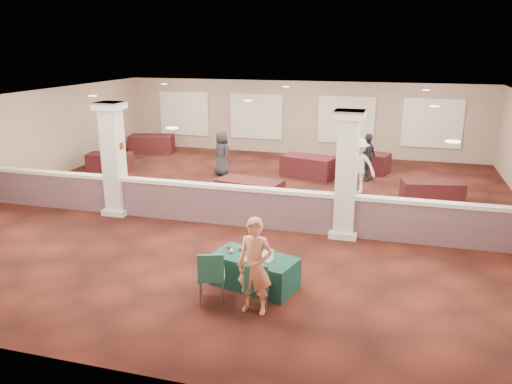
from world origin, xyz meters
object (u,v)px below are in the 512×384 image
(far_table_back_left, at_px, (152,144))
(conf_chair_main, at_px, (256,282))
(far_table_front_center, at_px, (250,192))
(attendee_c, at_px, (367,157))
(far_table_front_left, at_px, (110,162))
(far_table_back_right, at_px, (364,162))
(woman, at_px, (255,266))
(far_table_front_right, at_px, (432,192))
(attendee_d, at_px, (222,153))
(attendee_a, at_px, (115,145))
(near_table, at_px, (254,271))
(attendee_b, at_px, (358,166))
(far_table_back_center, at_px, (308,167))
(conf_chair_side, at_px, (211,272))

(far_table_back_left, bearing_deg, conf_chair_main, -55.58)
(far_table_front_center, xyz_separation_m, attendee_c, (3.21, 3.91, 0.46))
(far_table_front_left, relative_size, far_table_back_right, 0.89)
(far_table_front_center, bearing_deg, conf_chair_main, -72.53)
(woman, distance_m, far_table_front_right, 8.42)
(far_table_front_left, bearing_deg, attendee_c, 7.11)
(attendee_d, bearing_deg, attendee_c, -139.36)
(far_table_back_right, bearing_deg, attendee_a, -168.18)
(near_table, bearing_deg, conf_chair_main, -57.59)
(far_table_front_center, height_order, attendee_b, attendee_b)
(woman, bearing_deg, attendee_c, 85.32)
(far_table_back_left, relative_size, attendee_a, 1.04)
(far_table_back_center, xyz_separation_m, attendee_b, (1.91, -1.52, 0.52))
(conf_chair_main, relative_size, conf_chair_side, 0.90)
(far_table_back_left, height_order, attendee_d, attendee_d)
(attendee_a, bearing_deg, far_table_front_left, -103.94)
(woman, bearing_deg, conf_chair_main, 96.96)
(woman, distance_m, attendee_c, 10.04)
(far_table_back_left, xyz_separation_m, attendee_d, (4.43, -3.00, 0.43))
(attendee_b, relative_size, attendee_d, 1.10)
(attendee_c, distance_m, attendee_d, 5.30)
(conf_chair_main, distance_m, far_table_front_center, 6.27)
(woman, xyz_separation_m, attendee_d, (-3.92, 9.25, -0.08))
(near_table, relative_size, conf_chair_main, 1.83)
(far_table_front_left, distance_m, attendee_d, 4.48)
(attendee_d, bearing_deg, far_table_front_center, 155.45)
(conf_chair_side, bearing_deg, attendee_d, 88.78)
(woman, height_order, attendee_b, attendee_b)
(conf_chair_side, xyz_separation_m, far_table_back_center, (0.13, 9.72, -0.22))
(far_table_front_right, xyz_separation_m, far_table_back_right, (-2.30, 3.53, 0.02))
(near_table, xyz_separation_m, far_table_front_center, (-1.60, 5.11, 0.07))
(conf_chair_main, xyz_separation_m, attendee_b, (1.15, 8.24, 0.36))
(far_table_front_right, distance_m, attendee_c, 3.16)
(conf_chair_main, distance_m, attendee_b, 8.33)
(attendee_b, bearing_deg, far_table_back_right, 105.87)
(conf_chair_main, height_order, far_table_front_center, conf_chair_main)
(near_table, distance_m, woman, 1.14)
(far_table_front_center, relative_size, attendee_c, 1.14)
(far_table_back_center, xyz_separation_m, far_table_back_right, (1.91, 1.36, -0.01))
(conf_chair_side, distance_m, far_table_back_right, 11.27)
(far_table_back_center, height_order, attendee_b, attendee_b)
(attendee_c, height_order, attendee_d, attendee_c)
(conf_chair_main, xyz_separation_m, far_table_back_left, (-8.35, 12.18, -0.15))
(far_table_back_left, xyz_separation_m, attendee_b, (9.50, -3.94, 0.51))
(far_table_front_center, bearing_deg, far_table_back_center, 73.44)
(far_table_back_center, bearing_deg, near_table, -86.91)
(woman, bearing_deg, near_table, 109.61)
(far_table_front_left, xyz_separation_m, far_table_back_left, (0.00, 3.50, 0.06))
(far_table_back_center, xyz_separation_m, attendee_d, (-3.16, -0.58, 0.43))
(far_table_back_right, distance_m, attendee_c, 1.33)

